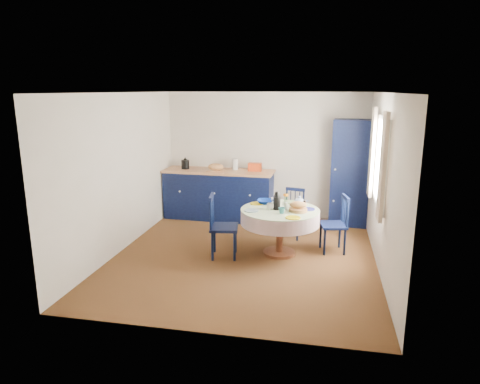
{
  "coord_description": "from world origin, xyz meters",
  "views": [
    {
      "loc": [
        1.16,
        -6.2,
        2.54
      ],
      "look_at": [
        -0.12,
        0.2,
        0.97
      ],
      "focal_mm": 32.0,
      "sensor_mm": 36.0,
      "label": 1
    }
  ],
  "objects_px": {
    "kitchen_counter": "(219,194)",
    "chair_right": "(336,224)",
    "pantry_cabinet": "(350,173)",
    "mug_c": "(302,204)",
    "mug_d": "(274,200)",
    "cobalt_bowl": "(265,202)",
    "mug_a": "(270,206)",
    "mug_b": "(282,211)",
    "chair_far": "(293,213)",
    "dining_table": "(281,217)",
    "chair_left": "(221,226)"
  },
  "relations": [
    {
      "from": "kitchen_counter",
      "to": "mug_d",
      "type": "distance_m",
      "value": 1.88
    },
    {
      "from": "pantry_cabinet",
      "to": "mug_c",
      "type": "distance_m",
      "value": 1.85
    },
    {
      "from": "kitchen_counter",
      "to": "chair_left",
      "type": "bearing_deg",
      "value": -73.26
    },
    {
      "from": "chair_right",
      "to": "mug_d",
      "type": "distance_m",
      "value": 1.06
    },
    {
      "from": "chair_right",
      "to": "mug_d",
      "type": "bearing_deg",
      "value": -106.48
    },
    {
      "from": "pantry_cabinet",
      "to": "cobalt_bowl",
      "type": "xyz_separation_m",
      "value": [
        -1.41,
        -1.55,
        -0.23
      ]
    },
    {
      "from": "chair_far",
      "to": "chair_right",
      "type": "bearing_deg",
      "value": -25.86
    },
    {
      "from": "pantry_cabinet",
      "to": "mug_c",
      "type": "xyz_separation_m",
      "value": [
        -0.81,
        -1.65,
        -0.22
      ]
    },
    {
      "from": "pantry_cabinet",
      "to": "mug_a",
      "type": "bearing_deg",
      "value": -119.71
    },
    {
      "from": "chair_right",
      "to": "cobalt_bowl",
      "type": "bearing_deg",
      "value": -101.41
    },
    {
      "from": "kitchen_counter",
      "to": "mug_c",
      "type": "xyz_separation_m",
      "value": [
        1.74,
        -1.55,
        0.28
      ]
    },
    {
      "from": "mug_b",
      "to": "mug_c",
      "type": "bearing_deg",
      "value": 55.6
    },
    {
      "from": "mug_c",
      "to": "mug_d",
      "type": "distance_m",
      "value": 0.51
    },
    {
      "from": "mug_d",
      "to": "cobalt_bowl",
      "type": "bearing_deg",
      "value": -144.2
    },
    {
      "from": "mug_a",
      "to": "mug_d",
      "type": "bearing_deg",
      "value": 90.08
    },
    {
      "from": "dining_table",
      "to": "chair_left",
      "type": "relative_size",
      "value": 1.24
    },
    {
      "from": "chair_right",
      "to": "mug_b",
      "type": "height_order",
      "value": "chair_right"
    },
    {
      "from": "chair_far",
      "to": "chair_right",
      "type": "distance_m",
      "value": 0.94
    },
    {
      "from": "cobalt_bowl",
      "to": "chair_right",
      "type": "bearing_deg",
      "value": 0.38
    },
    {
      "from": "chair_left",
      "to": "kitchen_counter",
      "type": "bearing_deg",
      "value": 5.76
    },
    {
      "from": "kitchen_counter",
      "to": "cobalt_bowl",
      "type": "height_order",
      "value": "kitchen_counter"
    },
    {
      "from": "dining_table",
      "to": "mug_c",
      "type": "xyz_separation_m",
      "value": [
        0.32,
        0.18,
        0.17
      ]
    },
    {
      "from": "chair_left",
      "to": "mug_b",
      "type": "height_order",
      "value": "chair_left"
    },
    {
      "from": "kitchen_counter",
      "to": "mug_a",
      "type": "xyz_separation_m",
      "value": [
        1.27,
        -1.76,
        0.28
      ]
    },
    {
      "from": "kitchen_counter",
      "to": "chair_far",
      "type": "distance_m",
      "value": 1.76
    },
    {
      "from": "mug_c",
      "to": "cobalt_bowl",
      "type": "relative_size",
      "value": 0.47
    },
    {
      "from": "mug_d",
      "to": "mug_c",
      "type": "bearing_deg",
      "value": -22.27
    },
    {
      "from": "kitchen_counter",
      "to": "chair_right",
      "type": "distance_m",
      "value": 2.69
    },
    {
      "from": "chair_left",
      "to": "chair_right",
      "type": "distance_m",
      "value": 1.82
    },
    {
      "from": "mug_a",
      "to": "mug_c",
      "type": "xyz_separation_m",
      "value": [
        0.47,
        0.21,
        0.0
      ]
    },
    {
      "from": "chair_right",
      "to": "cobalt_bowl",
      "type": "height_order",
      "value": "chair_right"
    },
    {
      "from": "chair_left",
      "to": "cobalt_bowl",
      "type": "relative_size",
      "value": 3.7
    },
    {
      "from": "mug_a",
      "to": "mug_d",
      "type": "xyz_separation_m",
      "value": [
        -0.0,
        0.41,
        -0.0
      ]
    },
    {
      "from": "chair_far",
      "to": "chair_right",
      "type": "xyz_separation_m",
      "value": [
        0.73,
        -0.6,
        0.03
      ]
    },
    {
      "from": "chair_right",
      "to": "chair_far",
      "type": "bearing_deg",
      "value": -141.25
    },
    {
      "from": "dining_table",
      "to": "cobalt_bowl",
      "type": "height_order",
      "value": "dining_table"
    },
    {
      "from": "kitchen_counter",
      "to": "cobalt_bowl",
      "type": "relative_size",
      "value": 8.32
    },
    {
      "from": "chair_far",
      "to": "cobalt_bowl",
      "type": "distance_m",
      "value": 0.8
    },
    {
      "from": "dining_table",
      "to": "cobalt_bowl",
      "type": "bearing_deg",
      "value": 134.37
    },
    {
      "from": "chair_right",
      "to": "mug_b",
      "type": "distance_m",
      "value": 1.02
    },
    {
      "from": "dining_table",
      "to": "mug_d",
      "type": "bearing_deg",
      "value": 112.51
    },
    {
      "from": "chair_left",
      "to": "mug_a",
      "type": "distance_m",
      "value": 0.82
    },
    {
      "from": "pantry_cabinet",
      "to": "chair_right",
      "type": "xyz_separation_m",
      "value": [
        -0.28,
        -1.54,
        -0.54
      ]
    },
    {
      "from": "kitchen_counter",
      "to": "chair_right",
      "type": "xyz_separation_m",
      "value": [
        2.27,
        -1.44,
        -0.04
      ]
    },
    {
      "from": "kitchen_counter",
      "to": "chair_far",
      "type": "xyz_separation_m",
      "value": [
        1.55,
        -0.84,
        -0.07
      ]
    },
    {
      "from": "mug_a",
      "to": "cobalt_bowl",
      "type": "bearing_deg",
      "value": 111.66
    },
    {
      "from": "dining_table",
      "to": "chair_right",
      "type": "distance_m",
      "value": 0.91
    },
    {
      "from": "dining_table",
      "to": "mug_d",
      "type": "distance_m",
      "value": 0.44
    },
    {
      "from": "cobalt_bowl",
      "to": "mug_c",
      "type": "bearing_deg",
      "value": -9.87
    },
    {
      "from": "chair_right",
      "to": "mug_d",
      "type": "height_order",
      "value": "chair_right"
    }
  ]
}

